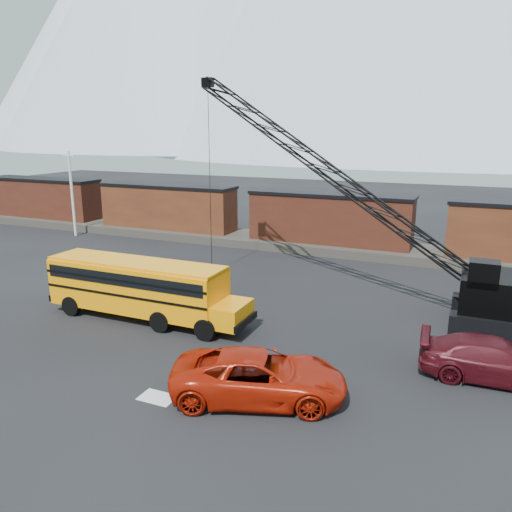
{
  "coord_description": "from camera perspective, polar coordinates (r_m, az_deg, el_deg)",
  "views": [
    {
      "loc": [
        10.83,
        -18.21,
        10.0
      ],
      "look_at": [
        -0.14,
        6.89,
        3.0
      ],
      "focal_mm": 35.0,
      "sensor_mm": 36.0,
      "label": 1
    }
  ],
  "objects": [
    {
      "name": "ground",
      "position": [
        23.43,
        -6.58,
        -11.03
      ],
      "size": [
        160.0,
        160.0,
        0.0
      ],
      "primitive_type": "plane",
      "color": "black",
      "rests_on": "ground"
    },
    {
      "name": "gravel_berm",
      "position": [
        42.75,
        8.31,
        1.13
      ],
      "size": [
        120.0,
        5.0,
        0.7
      ],
      "primitive_type": "cube",
      "color": "#47413A",
      "rests_on": "ground"
    },
    {
      "name": "boxcar_west_far",
      "position": [
        59.19,
        -23.16,
        6.16
      ],
      "size": [
        13.7,
        3.1,
        4.17
      ],
      "color": "#4A1E14",
      "rests_on": "gravel_berm"
    },
    {
      "name": "boxcar_west_near",
      "position": [
        48.88,
        -10.04,
        5.6
      ],
      "size": [
        13.7,
        3.1,
        4.17
      ],
      "color": "#491F15",
      "rests_on": "gravel_berm"
    },
    {
      "name": "boxcar_mid",
      "position": [
        42.27,
        8.43,
        4.32
      ],
      "size": [
        13.7,
        3.1,
        4.17
      ],
      "color": "#4A1E14",
      "rests_on": "gravel_berm"
    },
    {
      "name": "utility_pole",
      "position": [
        50.58,
        -20.29,
        6.81
      ],
      "size": [
        1.4,
        0.24,
        8.0
      ],
      "color": "silver",
      "rests_on": "ground"
    },
    {
      "name": "snow_patch",
      "position": [
        20.21,
        -11.19,
        -15.58
      ],
      "size": [
        1.4,
        0.9,
        0.02
      ],
      "primitive_type": "cube",
      "color": "silver",
      "rests_on": "ground"
    },
    {
      "name": "school_bus",
      "position": [
        27.36,
        -12.89,
        -3.49
      ],
      "size": [
        11.65,
        2.65,
        3.19
      ],
      "color": "#FF9505",
      "rests_on": "ground"
    },
    {
      "name": "red_pickup",
      "position": [
        19.4,
        0.37,
        -13.57
      ],
      "size": [
        7.25,
        5.06,
        1.84
      ],
      "primitive_type": "imported",
      "rotation": [
        0.0,
        0.0,
        1.91
      ],
      "color": "#B01B08",
      "rests_on": "ground"
    },
    {
      "name": "maroon_suv",
      "position": [
        22.9,
        25.66,
        -10.69
      ],
      "size": [
        6.07,
        2.78,
        1.72
      ],
      "primitive_type": "imported",
      "rotation": [
        0.0,
        0.0,
        1.63
      ],
      "color": "#440C12",
      "rests_on": "ground"
    },
    {
      "name": "crawler_crane",
      "position": [
        29.66,
        9.01,
        9.0
      ],
      "size": [
        21.96,
        5.29,
        13.41
      ],
      "color": "black",
      "rests_on": "ground"
    }
  ]
}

